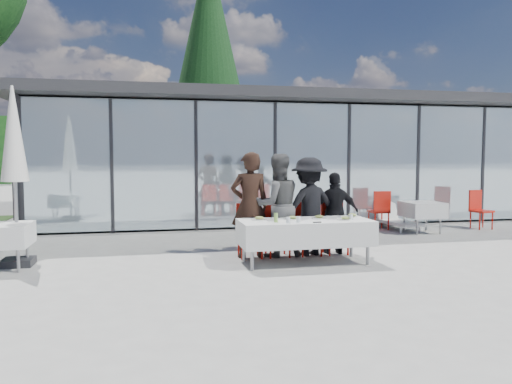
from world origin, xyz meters
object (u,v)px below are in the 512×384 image
plate_extra (345,219)px  folded_eyeglasses (317,222)px  plate_a (259,219)px  juice_bottle (276,218)px  diner_a (250,205)px  plate_b (293,218)px  diner_chair_b (276,227)px  plate_d (352,216)px  diner_chair_c (308,226)px  lounger (395,219)px  diner_chair_a (249,228)px  diner_c (309,206)px  market_umbrella (14,147)px  diner_b (277,205)px  conifer_tree (209,55)px  diner_d (335,213)px  spare_table_left (2,235)px  spare_chair_a (479,207)px  spare_chair_b (380,208)px  diner_chair_d (334,225)px  plate_c (319,217)px  spare_table_right (422,210)px  dining_table (305,232)px

plate_extra → folded_eyeglasses: 0.61m
plate_a → juice_bottle: bearing=-58.7°
diner_a → plate_b: (0.63, -0.60, -0.18)m
diner_chair_b → plate_d: size_ratio=3.59×
folded_eyeglasses → plate_b: bearing=121.7°
diner_chair_c → lounger: size_ratio=0.69×
diner_chair_a → plate_a: size_ratio=3.59×
diner_c → market_umbrella: size_ratio=0.61×
diner_chair_a → diner_b: diner_b is taller
diner_a → folded_eyeglasses: diner_a is taller
diner_chair_b → conifer_tree: 13.26m
diner_d → plate_extra: size_ratio=5.67×
spare_table_left → lounger: (8.43, 2.78, -0.30)m
diner_c → spare_chair_a: bearing=-170.3°
diner_a → lounger: diner_a is taller
diner_chair_c → market_umbrella: market_umbrella is taller
diner_b → spare_chair_b: 4.24m
diner_chair_a → diner_chair_d: same height
diner_chair_a → spare_table_left: diner_chair_a is taller
plate_c → spare_table_left: size_ratio=0.32×
diner_b → juice_bottle: diner_b is taller
diner_chair_d → lounger: (2.66, 2.64, -0.28)m
spare_table_right → folded_eyeglasses: bearing=-140.7°
juice_bottle → market_umbrella: bearing=166.3°
diner_chair_a → diner_b: bearing=-7.1°
spare_table_right → market_umbrella: bearing=-168.0°
folded_eyeglasses → spare_chair_a: spare_chair_a is taller
dining_table → diner_a: diner_a is taller
plate_b → dining_table: bearing=-23.8°
diner_chair_d → plate_a: bearing=-159.0°
diner_chair_a → spare_chair_a: same height
spare_table_right → plate_d: bearing=-139.1°
diner_a → spare_chair_a: diner_a is taller
plate_b → market_umbrella: market_umbrella is taller
diner_chair_a → plate_extra: (1.49, -0.92, 0.24)m
dining_table → diner_chair_c: diner_chair_c is taller
spare_table_left → dining_table: bearing=-7.1°
juice_bottle → plate_extra: bearing=1.1°
diner_chair_c → dining_table: bearing=-111.2°
spare_chair_b → dining_table: bearing=-132.5°
diner_c → diner_chair_d: diner_c is taller
dining_table → diner_chair_a: diner_chair_a is taller
plate_b → diner_c: bearing=50.9°
diner_chair_a → plate_b: (0.63, -0.66, 0.24)m
diner_b → spare_table_left: diner_b is taller
spare_chair_b → plate_extra: bearing=-124.2°
diner_chair_a → folded_eyeglasses: diner_chair_a is taller
diner_chair_b → diner_c: 0.71m
diner_b → market_umbrella: size_ratio=0.63×
spare_chair_b → lounger: spare_chair_b is taller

